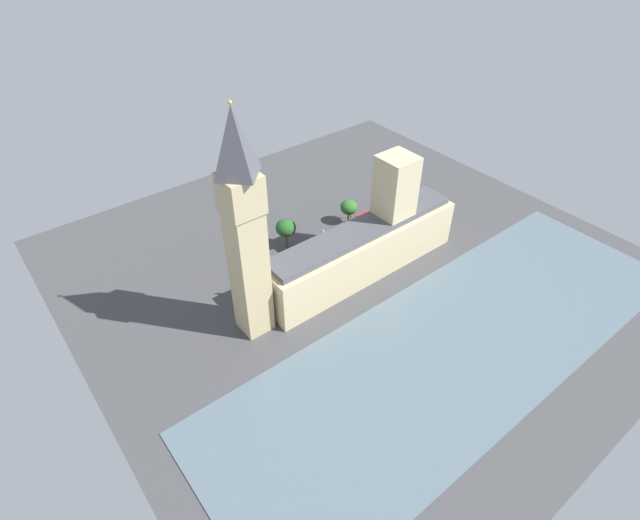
{
  "coord_description": "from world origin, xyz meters",
  "views": [
    {
      "loc": [
        -79.96,
        76.02,
        90.74
      ],
      "look_at": [
        1.0,
        12.17,
        8.17
      ],
      "focal_mm": 28.03,
      "sensor_mm": 36.0,
      "label": 1
    }
  ],
  "objects_px": {
    "double_decker_bus_near_tower": "(370,217)",
    "pedestrian_trailing": "(274,290)",
    "car_yellow_cab_by_river_gate": "(320,249)",
    "clock_tower": "(244,228)",
    "car_silver_midblock": "(353,235)",
    "double_decker_bus_kerbside": "(293,260)",
    "street_lamp_far_end": "(351,206)",
    "parliament_building": "(368,243)",
    "plane_tree_opposite_hall": "(349,207)",
    "pedestrian_corner": "(385,234)",
    "plane_tree_under_trees": "(286,228)"
  },
  "relations": [
    {
      "from": "double_decker_bus_near_tower",
      "to": "pedestrian_trailing",
      "type": "bearing_deg",
      "value": -79.16
    },
    {
      "from": "car_yellow_cab_by_river_gate",
      "to": "pedestrian_trailing",
      "type": "distance_m",
      "value": 21.65
    },
    {
      "from": "clock_tower",
      "to": "car_silver_midblock",
      "type": "bearing_deg",
      "value": -73.11
    },
    {
      "from": "car_yellow_cab_by_river_gate",
      "to": "pedestrian_trailing",
      "type": "height_order",
      "value": "car_yellow_cab_by_river_gate"
    },
    {
      "from": "double_decker_bus_kerbside",
      "to": "street_lamp_far_end",
      "type": "bearing_deg",
      "value": -75.72
    },
    {
      "from": "parliament_building",
      "to": "street_lamp_far_end",
      "type": "height_order",
      "value": "parliament_building"
    },
    {
      "from": "car_yellow_cab_by_river_gate",
      "to": "pedestrian_trailing",
      "type": "xyz_separation_m",
      "value": [
        -6.29,
        20.71,
        -0.15
      ]
    },
    {
      "from": "car_silver_midblock",
      "to": "parliament_building",
      "type": "bearing_deg",
      "value": 155.22
    },
    {
      "from": "double_decker_bus_kerbside",
      "to": "plane_tree_opposite_hall",
      "type": "distance_m",
      "value": 28.12
    },
    {
      "from": "car_silver_midblock",
      "to": "pedestrian_corner",
      "type": "xyz_separation_m",
      "value": [
        -5.88,
        -8.3,
        -0.18
      ]
    },
    {
      "from": "car_silver_midblock",
      "to": "plane_tree_under_trees",
      "type": "xyz_separation_m",
      "value": [
        8.62,
        18.72,
        6.01
      ]
    },
    {
      "from": "car_yellow_cab_by_river_gate",
      "to": "car_silver_midblock",
      "type": "bearing_deg",
      "value": 85.87
    },
    {
      "from": "street_lamp_far_end",
      "to": "car_yellow_cab_by_river_gate",
      "type": "bearing_deg",
      "value": 111.98
    },
    {
      "from": "clock_tower",
      "to": "car_yellow_cab_by_river_gate",
      "type": "bearing_deg",
      "value": -66.21
    },
    {
      "from": "car_silver_midblock",
      "to": "street_lamp_far_end",
      "type": "relative_size",
      "value": 0.67
    },
    {
      "from": "pedestrian_trailing",
      "to": "plane_tree_opposite_hall",
      "type": "xyz_separation_m",
      "value": [
        12.69,
        -37.26,
        5.0
      ]
    },
    {
      "from": "pedestrian_trailing",
      "to": "street_lamp_far_end",
      "type": "height_order",
      "value": "street_lamp_far_end"
    },
    {
      "from": "car_yellow_cab_by_river_gate",
      "to": "double_decker_bus_kerbside",
      "type": "relative_size",
      "value": 0.4
    },
    {
      "from": "parliament_building",
      "to": "street_lamp_far_end",
      "type": "bearing_deg",
      "value": -31.21
    },
    {
      "from": "car_silver_midblock",
      "to": "double_decker_bus_kerbside",
      "type": "xyz_separation_m",
      "value": [
        -0.44,
        22.74,
        1.75
      ]
    },
    {
      "from": "pedestrian_corner",
      "to": "pedestrian_trailing",
      "type": "xyz_separation_m",
      "value": [
        0.15,
        41.35,
        0.02
      ]
    },
    {
      "from": "plane_tree_opposite_hall",
      "to": "street_lamp_far_end",
      "type": "distance_m",
      "value": 2.45
    },
    {
      "from": "clock_tower",
      "to": "street_lamp_far_end",
      "type": "xyz_separation_m",
      "value": [
        21.33,
        -49.96,
        -24.96
      ]
    },
    {
      "from": "double_decker_bus_near_tower",
      "to": "pedestrian_corner",
      "type": "xyz_separation_m",
      "value": [
        -7.73,
        0.72,
        -1.92
      ]
    },
    {
      "from": "car_yellow_cab_by_river_gate",
      "to": "plane_tree_opposite_hall",
      "type": "bearing_deg",
      "value": 109.63
    },
    {
      "from": "plane_tree_opposite_hall",
      "to": "double_decker_bus_near_tower",
      "type": "bearing_deg",
      "value": -136.77
    },
    {
      "from": "double_decker_bus_kerbside",
      "to": "pedestrian_corner",
      "type": "xyz_separation_m",
      "value": [
        -5.43,
        -31.03,
        -1.92
      ]
    },
    {
      "from": "double_decker_bus_kerbside",
      "to": "plane_tree_opposite_hall",
      "type": "xyz_separation_m",
      "value": [
        7.41,
        -26.95,
        3.11
      ]
    },
    {
      "from": "double_decker_bus_near_tower",
      "to": "clock_tower",
      "type": "bearing_deg",
      "value": -73.37
    },
    {
      "from": "plane_tree_opposite_hall",
      "to": "plane_tree_under_trees",
      "type": "bearing_deg",
      "value": 85.87
    },
    {
      "from": "double_decker_bus_kerbside",
      "to": "street_lamp_far_end",
      "type": "height_order",
      "value": "street_lamp_far_end"
    },
    {
      "from": "double_decker_bus_near_tower",
      "to": "car_silver_midblock",
      "type": "xyz_separation_m",
      "value": [
        -1.85,
        9.01,
        -1.75
      ]
    },
    {
      "from": "double_decker_bus_kerbside",
      "to": "pedestrian_corner",
      "type": "distance_m",
      "value": 31.56
    },
    {
      "from": "pedestrian_trailing",
      "to": "plane_tree_under_trees",
      "type": "distance_m",
      "value": 21.19
    },
    {
      "from": "clock_tower",
      "to": "double_decker_bus_kerbside",
      "type": "distance_m",
      "value": 36.65
    },
    {
      "from": "plane_tree_under_trees",
      "to": "street_lamp_far_end",
      "type": "relative_size",
      "value": 1.36
    },
    {
      "from": "double_decker_bus_kerbside",
      "to": "plane_tree_under_trees",
      "type": "relative_size",
      "value": 1.11
    },
    {
      "from": "car_yellow_cab_by_river_gate",
      "to": "pedestrian_corner",
      "type": "relative_size",
      "value": 2.69
    },
    {
      "from": "car_yellow_cab_by_river_gate",
      "to": "pedestrian_corner",
      "type": "xyz_separation_m",
      "value": [
        -6.44,
        -20.64,
        -0.17
      ]
    },
    {
      "from": "parliament_building",
      "to": "double_decker_bus_near_tower",
      "type": "relative_size",
      "value": 5.74
    },
    {
      "from": "pedestrian_corner",
      "to": "car_yellow_cab_by_river_gate",
      "type": "bearing_deg",
      "value": -79.06
    },
    {
      "from": "car_yellow_cab_by_river_gate",
      "to": "street_lamp_far_end",
      "type": "xyz_separation_m",
      "value": [
        7.48,
        -18.54,
        3.92
      ]
    },
    {
      "from": "car_silver_midblock",
      "to": "street_lamp_far_end",
      "type": "distance_m",
      "value": 10.89
    },
    {
      "from": "pedestrian_trailing",
      "to": "street_lamp_far_end",
      "type": "xyz_separation_m",
      "value": [
        13.77,
        -39.25,
        4.07
      ]
    },
    {
      "from": "pedestrian_trailing",
      "to": "plane_tree_under_trees",
      "type": "height_order",
      "value": "plane_tree_under_trees"
    },
    {
      "from": "parliament_building",
      "to": "pedestrian_trailing",
      "type": "bearing_deg",
      "value": 73.15
    },
    {
      "from": "parliament_building",
      "to": "street_lamp_far_end",
      "type": "distance_m",
      "value": 25.71
    },
    {
      "from": "car_yellow_cab_by_river_gate",
      "to": "street_lamp_far_end",
      "type": "relative_size",
      "value": 0.61
    },
    {
      "from": "plane_tree_under_trees",
      "to": "plane_tree_opposite_hall",
      "type": "height_order",
      "value": "plane_tree_under_trees"
    },
    {
      "from": "parliament_building",
      "to": "car_yellow_cab_by_river_gate",
      "type": "xyz_separation_m",
      "value": [
        14.19,
        5.41,
        -8.21
      ]
    }
  ]
}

